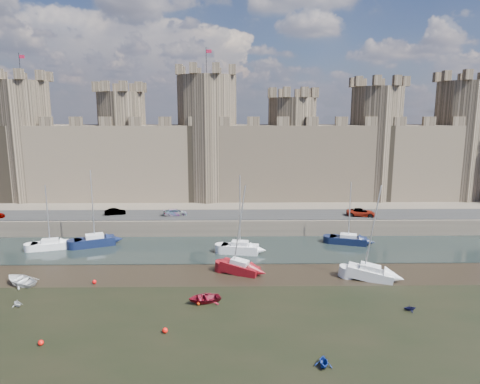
{
  "coord_description": "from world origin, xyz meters",
  "views": [
    {
      "loc": [
        7.03,
        -33.35,
        18.99
      ],
      "look_at": [
        7.82,
        22.0,
        8.55
      ],
      "focal_mm": 32.0,
      "sensor_mm": 36.0,
      "label": 1
    }
  ],
  "objects": [
    {
      "name": "sailboat_2",
      "position": [
        7.8,
        22.08,
        0.84
      ],
      "size": [
        5.21,
        2.76,
        10.69
      ],
      "rotation": [
        0.0,
        0.0,
        -0.18
      ],
      "color": "silver",
      "rests_on": "ground"
    },
    {
      "name": "quay",
      "position": [
        0.0,
        60.0,
        1.25
      ],
      "size": [
        160.0,
        60.0,
        2.5
      ],
      "primitive_type": "cube",
      "color": "#4C443A",
      "rests_on": "ground"
    },
    {
      "name": "castle",
      "position": [
        -0.64,
        48.0,
        11.67
      ],
      "size": [
        108.5,
        11.0,
        29.0
      ],
      "color": "#42382B",
      "rests_on": "quay"
    },
    {
      "name": "buoy_3",
      "position": [
        3.46,
        6.44,
        0.19
      ],
      "size": [
        0.39,
        0.39,
        0.39
      ],
      "primitive_type": "sphere",
      "color": "red",
      "rests_on": "ground"
    },
    {
      "name": "sailboat_1",
      "position": [
        -12.89,
        25.59,
        0.85
      ],
      "size": [
        5.86,
        4.05,
        10.94
      ],
      "rotation": [
        0.0,
        0.0,
        0.39
      ],
      "color": "black",
      "rests_on": "ground"
    },
    {
      "name": "water_channel",
      "position": [
        0.0,
        24.0,
        0.04
      ],
      "size": [
        160.0,
        12.0,
        0.08
      ],
      "primitive_type": "cube",
      "color": "black",
      "rests_on": "ground"
    },
    {
      "name": "dinghy_3",
      "position": [
        -14.44,
        6.43,
        0.33
      ],
      "size": [
        1.64,
        1.61,
        0.65
      ],
      "primitive_type": "imported",
      "rotation": [
        1.57,
        0.0,
        0.9
      ],
      "color": "beige",
      "rests_on": "ground"
    },
    {
      "name": "dinghy_6",
      "position": [
        -16.76,
        11.94,
        0.4
      ],
      "size": [
        4.7,
        4.19,
        0.8
      ],
      "primitive_type": "imported",
      "rotation": [
        1.57,
        0.0,
        4.26
      ],
      "color": "silver",
      "rests_on": "ground"
    },
    {
      "name": "seaweed_patch",
      "position": [
        0.0,
        -6.0,
        0.01
      ],
      "size": [
        70.0,
        34.0,
        0.01
      ],
      "primitive_type": "cube",
      "color": "black",
      "rests_on": "ground"
    },
    {
      "name": "car_3",
      "position": [
        27.32,
        32.7,
        3.14
      ],
      "size": [
        4.93,
        2.97,
        1.28
      ],
      "primitive_type": "imported",
      "rotation": [
        0.0,
        0.0,
        1.38
      ],
      "color": "gray",
      "rests_on": "quay"
    },
    {
      "name": "dinghy_5",
      "position": [
        13.77,
        -4.15,
        0.42
      ],
      "size": [
        1.48,
        1.68,
        0.83
      ],
      "primitive_type": "imported",
      "rotation": [
        1.57,
        0.0,
        -0.08
      ],
      "color": "navy",
      "rests_on": "ground"
    },
    {
      "name": "ground",
      "position": [
        0.0,
        0.0,
        0.0
      ],
      "size": [
        160.0,
        160.0,
        0.0
      ],
      "primitive_type": "plane",
      "color": "black",
      "rests_on": "ground"
    },
    {
      "name": "dinghy_7",
      "position": [
        24.03,
        4.94,
        0.31
      ],
      "size": [
        1.24,
        1.08,
        0.63
      ],
      "primitive_type": "imported",
      "rotation": [
        1.57,
        0.0,
        1.52
      ],
      "color": "black",
      "rests_on": "ground"
    },
    {
      "name": "sailboat_5",
      "position": [
        22.63,
        12.86,
        0.78
      ],
      "size": [
        5.49,
        3.61,
        11.04
      ],
      "rotation": [
        0.0,
        0.0,
        -0.35
      ],
      "color": "silver",
      "rests_on": "ground"
    },
    {
      "name": "dinghy_4",
      "position": [
        4.0,
        7.07,
        0.35
      ],
      "size": [
        4.03,
        3.5,
        0.7
      ],
      "primitive_type": "imported",
      "rotation": [
        1.57,
        0.0,
        5.1
      ],
      "color": "maroon",
      "rests_on": "ground"
    },
    {
      "name": "buoy_1",
      "position": [
        -8.65,
        12.0,
        0.23
      ],
      "size": [
        0.46,
        0.46,
        0.46
      ],
      "primitive_type": "sphere",
      "color": "#FF0B0C",
      "rests_on": "ground"
    },
    {
      "name": "buoy_0",
      "position": [
        -8.96,
        -0.8,
        0.23
      ],
      "size": [
        0.47,
        0.47,
        0.47
      ],
      "primitive_type": "sphere",
      "color": "red",
      "rests_on": "ground"
    },
    {
      "name": "car_1",
      "position": [
        -12.22,
        34.17,
        3.05
      ],
      "size": [
        3.51,
        1.96,
        1.1
      ],
      "primitive_type": "imported",
      "rotation": [
        0.0,
        0.0,
        1.83
      ],
      "color": "gray",
      "rests_on": "quay"
    },
    {
      "name": "sailboat_4",
      "position": [
        7.67,
        14.91,
        0.78
      ],
      "size": [
        4.92,
        3.42,
        10.72
      ],
      "rotation": [
        0.0,
        0.0,
        -0.4
      ],
      "color": "maroon",
      "rests_on": "ground"
    },
    {
      "name": "buoy_4",
      "position": [
        0.98,
        1.05,
        0.25
      ],
      "size": [
        0.49,
        0.49,
        0.49
      ],
      "primitive_type": "sphere",
      "color": "red",
      "rests_on": "ground"
    },
    {
      "name": "sailboat_0",
      "position": [
        -18.69,
        24.25,
        0.73
      ],
      "size": [
        5.18,
        3.16,
        9.07
      ],
      "rotation": [
        0.0,
        0.0,
        0.28
      ],
      "color": "white",
      "rests_on": "ground"
    },
    {
      "name": "sailboat_3",
      "position": [
        23.61,
        26.08,
        0.72
      ],
      "size": [
        5.56,
        3.44,
        9.11
      ],
      "rotation": [
        0.0,
        0.0,
        -0.29
      ],
      "color": "black",
      "rests_on": "ground"
    },
    {
      "name": "road",
      "position": [
        0.0,
        34.0,
        2.55
      ],
      "size": [
        160.0,
        7.0,
        0.1
      ],
      "primitive_type": "cube",
      "color": "black",
      "rests_on": "quay"
    },
    {
      "name": "car_2",
      "position": [
        -2.45,
        33.6,
        3.05
      ],
      "size": [
        4.05,
        2.4,
        1.1
      ],
      "primitive_type": "imported",
      "rotation": [
        0.0,
        0.0,
        1.81
      ],
      "color": "gray",
      "rests_on": "quay"
    }
  ]
}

